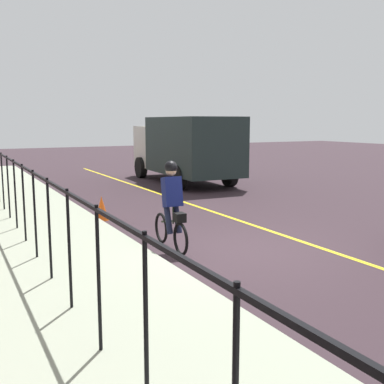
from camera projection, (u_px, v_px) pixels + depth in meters
name	position (u px, v px, depth m)	size (l,w,h in m)	color
ground_plane	(241.00, 251.00, 9.37)	(80.00, 80.00, 0.00)	#34262C
lane_line_centre	(302.00, 241.00, 10.11)	(36.00, 0.12, 0.01)	yellow
sidewalk	(72.00, 273.00, 7.78)	(40.00, 3.20, 0.15)	#98A08A
iron_fence	(34.00, 196.00, 8.29)	(18.42, 0.04, 1.60)	black
cyclist_lead	(172.00, 206.00, 9.34)	(1.71, 0.38, 1.83)	black
box_truck_background	(185.00, 146.00, 19.62)	(6.80, 2.75, 2.78)	#202C2B
traffic_cone_near	(102.00, 208.00, 12.25)	(0.36, 0.36, 0.65)	#F55B14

